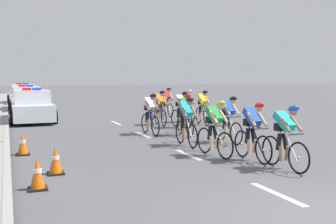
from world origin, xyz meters
TOP-DOWN VIEW (x-y plane):
  - ground_plane at (0.00, 0.00)m, footprint 160.00×160.00m
  - kerb_edge at (-4.66, 14.00)m, footprint 0.16×60.00m
  - lane_markings_centre at (0.00, 5.39)m, footprint 0.14×17.60m
  - cyclist_lead at (1.38, 2.98)m, footprint 0.42×1.72m
  - cyclist_second at (1.22, 4.07)m, footprint 0.42×1.72m
  - cyclist_third at (0.59, 4.96)m, footprint 0.45×1.72m
  - cyclist_fourth at (2.05, 6.76)m, footprint 0.42×1.72m
  - cyclist_fifth at (0.55, 6.75)m, footprint 0.42×1.72m
  - cyclist_sixth at (1.39, 8.72)m, footprint 0.44×1.72m
  - cyclist_seventh at (0.28, 9.42)m, footprint 0.43×1.72m
  - cyclist_eighth at (2.10, 10.73)m, footprint 0.45×1.72m
  - cyclist_ninth at (1.62, 11.93)m, footprint 0.43×1.72m
  - cyclist_tenth at (3.43, 11.41)m, footprint 0.45×1.72m
  - cyclist_eleventh at (3.15, 12.49)m, footprint 0.42×1.72m
  - cyclist_twelfth at (3.28, 15.40)m, footprint 0.42×1.72m
  - police_car_nearest at (-3.53, 15.46)m, footprint 2.01×4.40m
  - police_car_second at (-3.53, 21.63)m, footprint 2.11×4.45m
  - police_car_third at (-3.53, 27.75)m, footprint 2.18×4.49m
  - traffic_cone_near at (-4.12, 3.33)m, footprint 0.36×0.36m
  - traffic_cone_mid at (-4.26, 7.04)m, footprint 0.36×0.36m
  - traffic_cone_far at (-3.66, 4.46)m, footprint 0.36×0.36m

SIDE VIEW (x-z plane):
  - ground_plane at x=0.00m, z-range 0.00..0.00m
  - lane_markings_centre at x=0.00m, z-range 0.00..0.01m
  - kerb_edge at x=-4.66m, z-range 0.00..0.13m
  - traffic_cone_near at x=-4.12m, z-range -0.01..0.63m
  - traffic_cone_mid at x=-4.26m, z-range -0.01..0.63m
  - traffic_cone_far at x=-3.66m, z-range -0.01..0.63m
  - police_car_nearest at x=-3.53m, z-range -0.12..1.48m
  - police_car_second at x=-3.53m, z-range -0.12..1.48m
  - police_car_third at x=-3.53m, z-range -0.12..1.48m
  - cyclist_lead at x=1.38m, z-range 0.00..1.57m
  - cyclist_second at x=1.22m, z-range 0.00..1.57m
  - cyclist_third at x=0.59m, z-range 0.00..1.57m
  - cyclist_fourth at x=2.05m, z-range 0.00..1.57m
  - cyclist_fifth at x=0.55m, z-range 0.00..1.57m
  - cyclist_sixth at x=1.39m, z-range 0.00..1.57m
  - cyclist_seventh at x=0.28m, z-range 0.00..1.57m
  - cyclist_eighth at x=2.10m, z-range 0.00..1.57m
  - cyclist_ninth at x=1.62m, z-range 0.00..1.57m
  - cyclist_tenth at x=3.43m, z-range 0.00..1.57m
  - cyclist_eleventh at x=3.15m, z-range 0.00..1.57m
  - cyclist_twelfth at x=3.28m, z-range 0.00..1.57m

